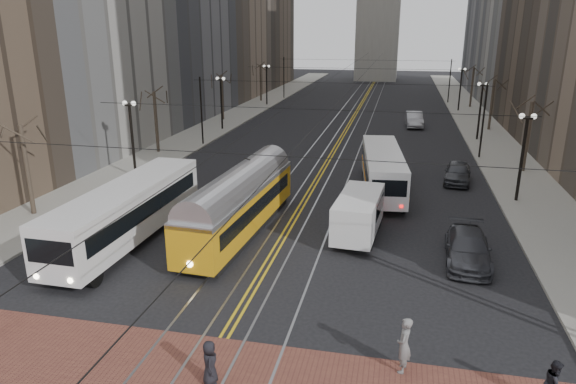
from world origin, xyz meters
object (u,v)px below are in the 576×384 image
at_px(streetcar, 240,208).
at_px(pedestrian_a, 210,363).
at_px(cargo_van, 358,216).
at_px(sedan_grey, 458,172).
at_px(transit_bus, 128,214).
at_px(pedestrian_b, 404,345).
at_px(rear_bus, 382,171).
at_px(pedestrian_c, 555,384).
at_px(sedan_parked, 468,248).
at_px(sedan_silver, 414,119).

bearing_deg(streetcar, pedestrian_a, -73.10).
distance_m(cargo_van, sedan_grey, 13.72).
relative_size(transit_bus, pedestrian_b, 6.31).
xyz_separation_m(streetcar, rear_bus, (7.41, 9.45, -0.01)).
relative_size(rear_bus, pedestrian_a, 7.31).
bearing_deg(pedestrian_c, pedestrian_b, 99.35).
bearing_deg(sedan_parked, pedestrian_c, -79.43).
relative_size(transit_bus, pedestrian_a, 8.16).
distance_m(sedan_silver, sedan_parked, 36.98).
bearing_deg(rear_bus, sedan_silver, 78.09).
height_order(transit_bus, rear_bus, transit_bus).
bearing_deg(sedan_silver, rear_bus, -99.07).
xyz_separation_m(streetcar, sedan_parked, (12.00, -1.31, -0.72)).
relative_size(sedan_grey, pedestrian_a, 2.99).
xyz_separation_m(sedan_silver, pedestrian_c, (3.40, -46.92, -0.07)).
relative_size(transit_bus, streetcar, 1.00).
height_order(sedan_parked, pedestrian_a, pedestrian_a).
xyz_separation_m(streetcar, sedan_silver, (10.00, 35.61, -0.60)).
height_order(sedan_silver, pedestrian_a, sedan_silver).
height_order(streetcar, rear_bus, streetcar).
bearing_deg(rear_bus, sedan_parked, -73.14).
height_order(pedestrian_a, pedestrian_c, pedestrian_c).
xyz_separation_m(cargo_van, pedestrian_b, (2.47, -11.33, -0.21)).
bearing_deg(sedan_silver, cargo_van, -99.15).
relative_size(pedestrian_b, pedestrian_c, 1.26).
xyz_separation_m(sedan_parked, pedestrian_b, (-3.03, -9.27, 0.26)).
distance_m(streetcar, rear_bus, 12.01).
height_order(rear_bus, pedestrian_b, rear_bus).
xyz_separation_m(rear_bus, pedestrian_a, (-4.49, -21.99, -0.68)).
relative_size(sedan_grey, sedan_silver, 0.87).
xyz_separation_m(sedan_grey, pedestrian_b, (-3.85, -23.50, 0.22)).
bearing_deg(cargo_van, transit_bus, -160.50).
relative_size(cargo_van, sedan_silver, 1.04).
xyz_separation_m(sedan_grey, sedan_parked, (-0.82, -14.23, -0.04)).
xyz_separation_m(streetcar, pedestrian_c, (13.40, -11.31, -0.67)).
bearing_deg(sedan_parked, transit_bus, -173.66).
xyz_separation_m(pedestrian_b, pedestrian_c, (4.44, -0.73, -0.21)).
xyz_separation_m(transit_bus, pedestrian_a, (8.35, -10.09, -0.78)).
bearing_deg(pedestrian_b, rear_bus, -166.33).
bearing_deg(pedestrian_c, sedan_grey, 20.09).
xyz_separation_m(pedestrian_a, pedestrian_c, (10.48, 1.23, 0.02)).
bearing_deg(sedan_grey, pedestrian_b, -92.12).
distance_m(cargo_van, sedan_parked, 5.89).
height_order(cargo_van, pedestrian_c, cargo_van).
distance_m(pedestrian_b, pedestrian_c, 4.50).
relative_size(cargo_van, pedestrian_a, 3.58).
height_order(rear_bus, sedan_silver, rear_bus).
bearing_deg(sedan_parked, pedestrian_b, -105.53).
distance_m(transit_bus, sedan_grey, 23.87).
xyz_separation_m(cargo_van, sedan_parked, (5.50, -2.06, -0.46)).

